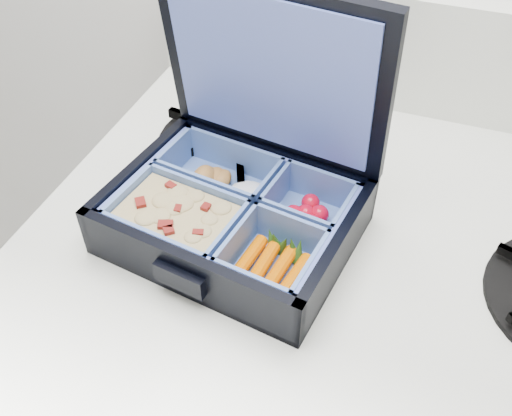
% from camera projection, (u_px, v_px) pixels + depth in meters
% --- Properties ---
extents(bento_box, '(0.24, 0.20, 0.05)m').
position_uv_depth(bento_box, '(233.00, 215.00, 0.52)').
color(bento_box, black).
rests_on(bento_box, stove).
extents(burner_grate_rear, '(0.20, 0.20, 0.02)m').
position_uv_depth(burner_grate_rear, '(238.00, 138.00, 0.63)').
color(burner_grate_rear, black).
rests_on(burner_grate_rear, stove).
extents(fork, '(0.08, 0.19, 0.01)m').
position_uv_depth(fork, '(305.00, 148.00, 0.63)').
color(fork, '#B6B3CA').
rests_on(fork, stove).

